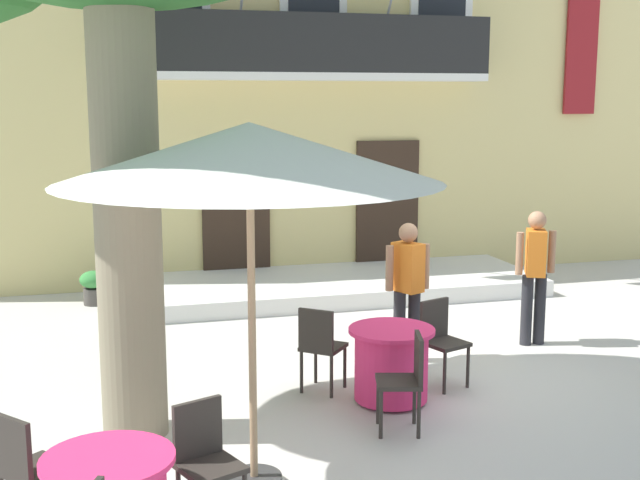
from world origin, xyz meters
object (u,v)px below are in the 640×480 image
at_px(cafe_umbrella, 250,155).
at_px(cafe_chair_middle_2, 320,343).
at_px(ground_planter_left, 94,286).
at_px(pedestrian_near_entrance, 535,270).
at_px(cafe_chair_near_tree_0, 27,465).
at_px(cafe_chair_near_tree_2, 205,456).
at_px(cafe_table_middle, 391,364).
at_px(cafe_chair_middle_0, 407,376).
at_px(pedestrian_by_tree, 407,284).
at_px(cafe_chair_middle_1, 441,336).

bearing_deg(cafe_umbrella, cafe_chair_middle_2, 60.56).
xyz_separation_m(ground_planter_left, pedestrian_near_entrance, (5.24, -3.49, 0.66)).
relative_size(ground_planter_left, pedestrian_near_entrance, 0.30).
bearing_deg(ground_planter_left, cafe_chair_near_tree_0, -93.93).
height_order(cafe_chair_near_tree_0, pedestrian_near_entrance, pedestrian_near_entrance).
height_order(cafe_chair_near_tree_2, cafe_table_middle, cafe_chair_near_tree_2).
relative_size(cafe_chair_near_tree_0, cafe_chair_middle_0, 1.00).
bearing_deg(pedestrian_near_entrance, cafe_chair_near_tree_0, -150.94).
bearing_deg(cafe_table_middle, cafe_chair_middle_2, 145.29).
relative_size(cafe_table_middle, pedestrian_near_entrance, 0.52).
bearing_deg(pedestrian_by_tree, cafe_chair_near_tree_2, -131.16).
relative_size(cafe_chair_near_tree_0, pedestrian_by_tree, 0.56).
xyz_separation_m(cafe_chair_middle_1, cafe_umbrella, (-2.35, -1.77, 2.08)).
height_order(cafe_chair_near_tree_2, pedestrian_near_entrance, pedestrian_near_entrance).
distance_m(cafe_chair_near_tree_0, cafe_chair_middle_2, 3.50).
xyz_separation_m(cafe_chair_near_tree_2, ground_planter_left, (-0.75, 6.83, -0.24)).
relative_size(cafe_chair_middle_1, cafe_umbrella, 0.31).
xyz_separation_m(cafe_chair_near_tree_0, pedestrian_by_tree, (3.94, 2.95, 0.39)).
distance_m(pedestrian_near_entrance, pedestrian_by_tree, 1.76).
distance_m(cafe_chair_middle_0, pedestrian_by_tree, 2.09).
height_order(cafe_chair_middle_0, ground_planter_left, cafe_chair_middle_0).
bearing_deg(cafe_chair_middle_2, cafe_chair_middle_1, -4.21).
distance_m(cafe_table_middle, cafe_chair_middle_1, 0.77).
bearing_deg(ground_planter_left, cafe_chair_near_tree_2, -83.73).
relative_size(cafe_table_middle, cafe_umbrella, 0.30).
xyz_separation_m(cafe_chair_middle_2, pedestrian_by_tree, (1.24, 0.74, 0.39)).
height_order(cafe_chair_middle_1, ground_planter_left, cafe_chair_middle_1).
bearing_deg(cafe_table_middle, cafe_chair_middle_1, 26.30).
height_order(cafe_table_middle, cafe_chair_middle_2, cafe_chair_middle_2).
xyz_separation_m(cafe_chair_middle_0, cafe_umbrella, (-1.55, -0.69, 2.08)).
relative_size(cafe_chair_middle_0, pedestrian_by_tree, 0.56).
distance_m(cafe_chair_middle_1, pedestrian_near_entrance, 2.03).
relative_size(cafe_umbrella, pedestrian_near_entrance, 1.74).
xyz_separation_m(cafe_chair_middle_2, pedestrian_near_entrance, (2.99, 0.95, 0.41)).
distance_m(cafe_chair_near_tree_0, cafe_chair_middle_0, 3.37).
xyz_separation_m(cafe_chair_middle_0, cafe_chair_middle_2, (-0.50, 1.17, 0.00)).
relative_size(cafe_table_middle, cafe_chair_middle_1, 0.95).
bearing_deg(cafe_table_middle, cafe_chair_near_tree_2, -137.20).
bearing_deg(cafe_umbrella, cafe_chair_near_tree_2, -130.31).
distance_m(cafe_table_middle, cafe_chair_middle_2, 0.77).
relative_size(cafe_chair_near_tree_0, pedestrian_near_entrance, 0.55).
distance_m(cafe_chair_near_tree_0, cafe_chair_middle_1, 4.53).
distance_m(ground_planter_left, pedestrian_near_entrance, 6.32).
distance_m(cafe_chair_near_tree_0, cafe_umbrella, 2.68).
distance_m(cafe_chair_middle_1, cafe_umbrella, 3.60).
height_order(cafe_chair_near_tree_0, pedestrian_by_tree, pedestrian_by_tree).
height_order(pedestrian_near_entrance, pedestrian_by_tree, pedestrian_near_entrance).
xyz_separation_m(cafe_chair_middle_0, pedestrian_near_entrance, (2.49, 2.12, 0.41)).
bearing_deg(cafe_umbrella, pedestrian_by_tree, 48.67).
distance_m(cafe_chair_middle_1, ground_planter_left, 5.76).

